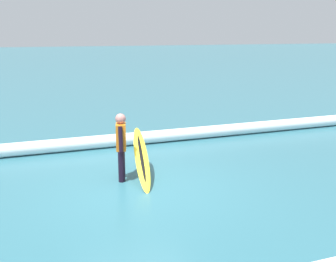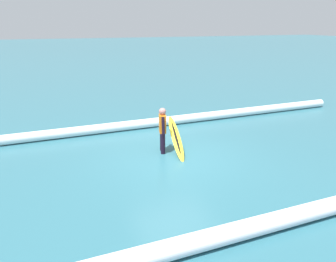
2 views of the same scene
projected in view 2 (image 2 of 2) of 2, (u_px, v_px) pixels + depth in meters
ground_plane at (175, 157)px, 10.23m from camera, size 167.77×167.77×0.00m
surfer at (163, 128)px, 10.40m from camera, size 0.28×0.60×1.43m
surfboard at (176, 138)px, 10.55m from camera, size 0.57×1.80×0.96m
wave_crest_foreground at (81, 131)px, 12.13m from camera, size 23.02×0.74×0.35m
wave_crest_midground at (220, 236)px, 6.14m from camera, size 23.58×0.69×0.37m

